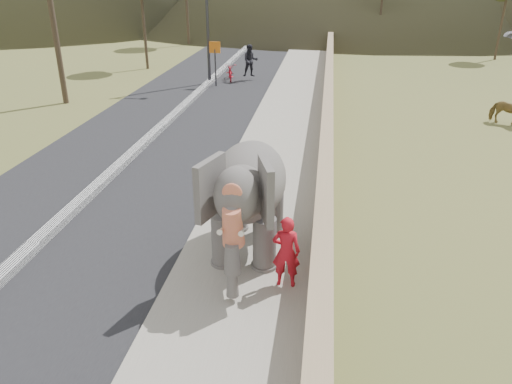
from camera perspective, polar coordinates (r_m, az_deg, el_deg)
ground at (r=10.83m, az=-1.57°, el=-9.62°), size 160.00×160.00×0.00m
road at (r=20.84m, az=-10.71°, el=7.11°), size 7.00×120.00×0.03m
median at (r=20.81m, az=-10.73°, el=7.36°), size 0.35×120.00×0.22m
walkway at (r=19.83m, az=3.23°, el=6.79°), size 3.00×120.00×0.15m
parapet at (r=19.63m, az=8.11°, el=7.86°), size 0.30×120.00×1.10m
signboard at (r=27.97m, az=-4.70°, el=15.23°), size 0.60×0.08×2.40m
cow at (r=23.42m, az=26.83°, el=8.31°), size 1.55×1.13×1.20m
elephant_and_man at (r=10.99m, az=-0.69°, el=-0.50°), size 2.13×3.57×2.58m
motorcyclist at (r=29.57m, az=-1.87°, el=14.14°), size 2.21×1.98×2.05m
trees at (r=34.85m, az=6.81°, el=20.60°), size 47.57×44.56×9.30m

